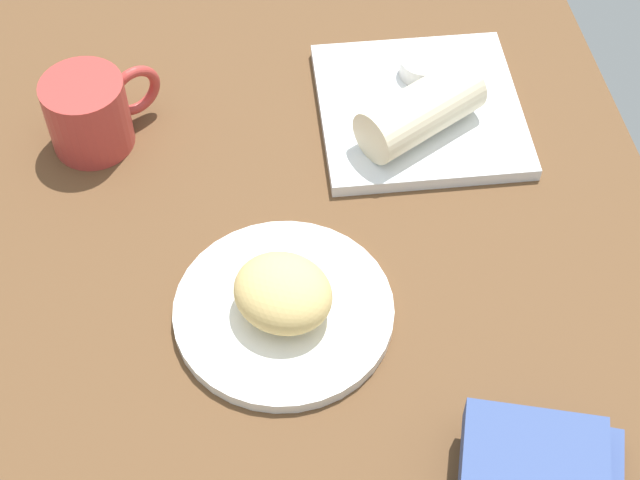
{
  "coord_description": "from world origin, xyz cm",
  "views": [
    {
      "loc": [
        -57.68,
        1.6,
        84.86
      ],
      "look_at": [
        1.69,
        -7.03,
        7.0
      ],
      "focal_mm": 54.29,
      "sensor_mm": 36.0,
      "label": 1
    }
  ],
  "objects_px": {
    "sauce_cup": "(423,66)",
    "breakfast_wrap": "(420,111)",
    "coffee_mug": "(91,112)",
    "round_plate": "(284,311)",
    "scone_pastry": "(283,293)",
    "square_plate": "(420,109)"
  },
  "relations": [
    {
      "from": "round_plate",
      "to": "sauce_cup",
      "type": "height_order",
      "value": "sauce_cup"
    },
    {
      "from": "scone_pastry",
      "to": "breakfast_wrap",
      "type": "xyz_separation_m",
      "value": [
        0.22,
        -0.18,
        0.0
      ]
    },
    {
      "from": "square_plate",
      "to": "coffee_mug",
      "type": "relative_size",
      "value": 1.78
    },
    {
      "from": "sauce_cup",
      "to": "round_plate",
      "type": "bearing_deg",
      "value": 146.3
    },
    {
      "from": "round_plate",
      "to": "breakfast_wrap",
      "type": "height_order",
      "value": "breakfast_wrap"
    },
    {
      "from": "square_plate",
      "to": "coffee_mug",
      "type": "height_order",
      "value": "coffee_mug"
    },
    {
      "from": "sauce_cup",
      "to": "coffee_mug",
      "type": "xyz_separation_m",
      "value": [
        -0.04,
        0.39,
        0.02
      ]
    },
    {
      "from": "round_plate",
      "to": "scone_pastry",
      "type": "height_order",
      "value": "scone_pastry"
    },
    {
      "from": "round_plate",
      "to": "coffee_mug",
      "type": "distance_m",
      "value": 0.33
    },
    {
      "from": "sauce_cup",
      "to": "breakfast_wrap",
      "type": "relative_size",
      "value": 0.38
    },
    {
      "from": "round_plate",
      "to": "scone_pastry",
      "type": "bearing_deg",
      "value": 179.34
    },
    {
      "from": "coffee_mug",
      "to": "sauce_cup",
      "type": "bearing_deg",
      "value": -84.42
    },
    {
      "from": "round_plate",
      "to": "scone_pastry",
      "type": "distance_m",
      "value": 0.04
    },
    {
      "from": "square_plate",
      "to": "breakfast_wrap",
      "type": "relative_size",
      "value": 1.61
    },
    {
      "from": "breakfast_wrap",
      "to": "scone_pastry",
      "type": "bearing_deg",
      "value": 110.9
    },
    {
      "from": "round_plate",
      "to": "coffee_mug",
      "type": "height_order",
      "value": "coffee_mug"
    },
    {
      "from": "round_plate",
      "to": "square_plate",
      "type": "relative_size",
      "value": 0.94
    },
    {
      "from": "sauce_cup",
      "to": "square_plate",
      "type": "bearing_deg",
      "value": 165.21
    },
    {
      "from": "scone_pastry",
      "to": "sauce_cup",
      "type": "bearing_deg",
      "value": -33.48
    },
    {
      "from": "round_plate",
      "to": "sauce_cup",
      "type": "distance_m",
      "value": 0.37
    },
    {
      "from": "square_plate",
      "to": "coffee_mug",
      "type": "xyz_separation_m",
      "value": [
        0.01,
        0.37,
        0.04
      ]
    },
    {
      "from": "sauce_cup",
      "to": "breakfast_wrap",
      "type": "bearing_deg",
      "value": 165.21
    }
  ]
}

